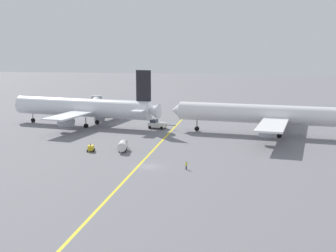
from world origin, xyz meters
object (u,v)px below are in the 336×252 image
object	(u,v)px
gse_gpu_cart_small	(91,148)
gse_fuel_bowser_stubby	(123,146)
airliner_at_gate_left	(83,108)
airliner_being_pushed	(270,115)
ground_crew_wing_walker_right	(127,143)
jet_bridge	(96,103)
pushback_tug	(157,124)
ground_crew_ramp_agent_by_cones	(186,165)

from	to	relation	value
gse_gpu_cart_small	gse_fuel_bowser_stubby	size ratio (longest dim) A/B	0.46
airliner_at_gate_left	airliner_being_pushed	xyz separation A→B (m)	(54.20, -6.79, 0.14)
ground_crew_wing_walker_right	jet_bridge	xyz separation A→B (m)	(-23.76, 52.01, 2.93)
airliner_at_gate_left	ground_crew_wing_walker_right	bearing A→B (deg)	-54.12
gse_fuel_bowser_stubby	jet_bridge	xyz separation A→B (m)	(-23.92, 56.33, 2.52)
ground_crew_wing_walker_right	jet_bridge	distance (m)	57.26
airliner_being_pushed	jet_bridge	distance (m)	65.90
gse_gpu_cart_small	ground_crew_wing_walker_right	distance (m)	8.93
airliner_being_pushed	pushback_tug	distance (m)	32.33
jet_bridge	airliner_being_pushed	bearing A→B (deg)	-28.29
airliner_at_gate_left	pushback_tug	bearing A→B (deg)	-3.75
pushback_tug	airliner_at_gate_left	bearing A→B (deg)	176.25
gse_gpu_cart_small	ground_crew_ramp_agent_by_cones	size ratio (longest dim) A/B	1.51
ground_crew_ramp_agent_by_cones	airliner_being_pushed	bearing A→B (deg)	65.13
pushback_tug	gse_fuel_bowser_stubby	xyz separation A→B (m)	(-2.49, -30.42, 0.09)
airliner_being_pushed	ground_crew_wing_walker_right	bearing A→B (deg)	-148.74
pushback_tug	gse_fuel_bowser_stubby	bearing A→B (deg)	-94.68
ground_crew_ramp_agent_by_cones	ground_crew_wing_walker_right	distance (m)	24.23
gse_gpu_cart_small	ground_crew_ramp_agent_by_cones	distance (m)	26.37
airliner_being_pushed	gse_gpu_cart_small	size ratio (longest dim) A/B	23.13
gse_gpu_cart_small	airliner_being_pushed	bearing A→B (deg)	32.58
gse_fuel_bowser_stubby	jet_bridge	size ratio (longest dim) A/B	0.27
gse_gpu_cart_small	ground_crew_ramp_agent_by_cones	bearing A→B (deg)	-27.93
airliner_being_pushed	jet_bridge	size ratio (longest dim) A/B	2.82
airliner_being_pushed	ground_crew_ramp_agent_by_cones	distance (m)	42.91
pushback_tug	ground_crew_wing_walker_right	world-z (taller)	pushback_tug
airliner_at_gate_left	jet_bridge	distance (m)	24.77
airliner_at_gate_left	gse_gpu_cart_small	world-z (taller)	airliner_at_gate_left
airliner_being_pushed	gse_fuel_bowser_stubby	world-z (taller)	airliner_being_pushed
ground_crew_wing_walker_right	airliner_at_gate_left	bearing A→B (deg)	125.88
ground_crew_wing_walker_right	ground_crew_ramp_agent_by_cones	bearing A→B (deg)	-47.67
airliner_at_gate_left	airliner_being_pushed	size ratio (longest dim) A/B	0.91
pushback_tug	gse_gpu_cart_small	size ratio (longest dim) A/B	3.57
gse_gpu_cart_small	jet_bridge	xyz separation A→B (m)	(-16.78, 57.57, 3.06)
airliner_at_gate_left	gse_fuel_bowser_stubby	xyz separation A→B (m)	(20.11, -31.90, -4.03)
airliner_at_gate_left	gse_fuel_bowser_stubby	bearing A→B (deg)	-57.78
airliner_at_gate_left	pushback_tug	size ratio (longest dim) A/B	5.87
gse_gpu_cart_small	ground_crew_ramp_agent_by_cones	world-z (taller)	gse_gpu_cart_small
gse_fuel_bowser_stubby	ground_crew_wing_walker_right	world-z (taller)	gse_fuel_bowser_stubby
ground_crew_wing_walker_right	jet_bridge	world-z (taller)	jet_bridge
gse_gpu_cart_small	gse_fuel_bowser_stubby	bearing A→B (deg)	9.86
airliner_at_gate_left	pushback_tug	distance (m)	23.02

